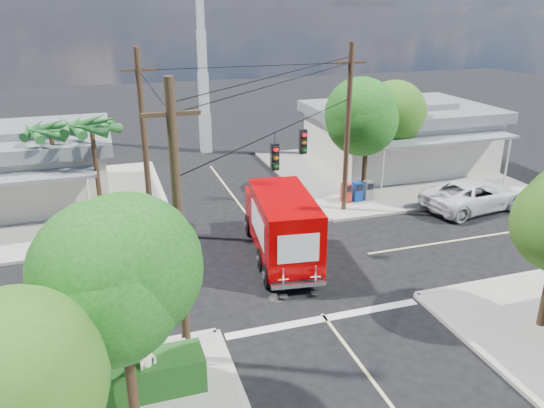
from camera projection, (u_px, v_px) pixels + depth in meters
name	position (u px, v px, depth m)	size (l,w,h in m)	color
ground	(286.00, 266.00, 23.18)	(120.00, 120.00, 0.00)	black
sidewalk_ne	(384.00, 172.00, 35.98)	(14.12, 14.12, 0.14)	#9D978D
sidewalk_nw	(39.00, 207.00, 29.67)	(14.12, 14.12, 0.14)	#9D978D
road_markings	(298.00, 282.00, 21.87)	(32.00, 32.00, 0.01)	beige
building_ne	(399.00, 134.00, 36.61)	(11.80, 10.20, 4.50)	silver
building_nw	(14.00, 165.00, 29.99)	(10.80, 10.20, 4.30)	beige
radio_tower	(203.00, 78.00, 39.10)	(0.80, 0.80, 17.00)	silver
tree_sw_front	(121.00, 286.00, 12.91)	(3.88, 3.78, 6.03)	#422D1C
tree_ne_front	(368.00, 118.00, 29.58)	(4.21, 4.14, 6.66)	#422D1C
tree_ne_back	(389.00, 118.00, 32.50)	(3.77, 3.66, 5.82)	#422D1C
palm_nw_front	(91.00, 129.00, 25.88)	(3.01, 3.08, 5.59)	#422D1C
palm_nw_back	(51.00, 132.00, 26.77)	(3.01, 3.08, 5.19)	#422D1C
utility_poles	(239.00, 157.00, 22.49)	(12.00, 10.68, 9.00)	#473321
picket_fence	(102.00, 367.00, 15.70)	(5.94, 0.06, 1.00)	silver
hedge_sw	(95.00, 386.00, 14.93)	(6.20, 1.20, 1.10)	#184519
vending_boxes	(357.00, 191.00, 30.33)	(1.90, 0.50, 1.10)	#B6291E
delivery_truck	(281.00, 224.00, 23.43)	(3.18, 7.58, 3.19)	black
parked_car	(473.00, 195.00, 29.35)	(2.79, 6.04, 1.68)	silver
pedestrian	(148.00, 372.00, 14.97)	(0.65, 0.43, 1.78)	beige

